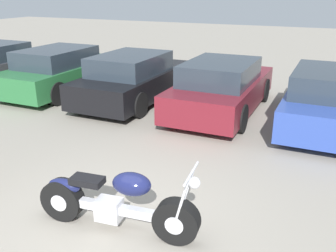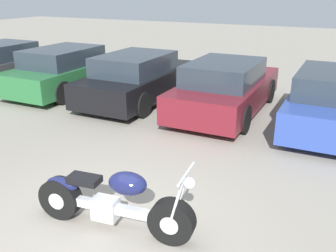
# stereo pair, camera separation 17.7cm
# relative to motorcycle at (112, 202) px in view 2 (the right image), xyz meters

# --- Properties ---
(ground_plane) EXTENTS (60.00, 60.00, 0.00)m
(ground_plane) POSITION_rel_motorcycle_xyz_m (-0.11, -0.12, -0.41)
(ground_plane) COLOR gray
(motorcycle) EXTENTS (2.27, 0.64, 1.03)m
(motorcycle) POSITION_rel_motorcycle_xyz_m (0.00, 0.00, 0.00)
(motorcycle) COLOR black
(motorcycle) RESTS_ON ground_plane
(parked_car_dark_grey) EXTENTS (1.88, 4.36, 1.36)m
(parked_car_dark_grey) POSITION_rel_motorcycle_xyz_m (-7.92, 5.25, 0.24)
(parked_car_dark_grey) COLOR #3D3D42
(parked_car_dark_grey) RESTS_ON ground_plane
(parked_car_green) EXTENTS (1.88, 4.36, 1.36)m
(parked_car_green) POSITION_rel_motorcycle_xyz_m (-5.35, 5.49, 0.24)
(parked_car_green) COLOR #286B38
(parked_car_green) RESTS_ON ground_plane
(parked_car_black) EXTENTS (1.88, 4.36, 1.36)m
(parked_car_black) POSITION_rel_motorcycle_xyz_m (-2.78, 5.50, 0.24)
(parked_car_black) COLOR black
(parked_car_black) RESTS_ON ground_plane
(parked_car_maroon) EXTENTS (1.88, 4.36, 1.36)m
(parked_car_maroon) POSITION_rel_motorcycle_xyz_m (-0.21, 5.53, 0.24)
(parked_car_maroon) COLOR maroon
(parked_car_maroon) RESTS_ON ground_plane
(parked_car_blue) EXTENTS (1.88, 4.36, 1.36)m
(parked_car_blue) POSITION_rel_motorcycle_xyz_m (2.36, 5.54, 0.24)
(parked_car_blue) COLOR #2D479E
(parked_car_blue) RESTS_ON ground_plane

